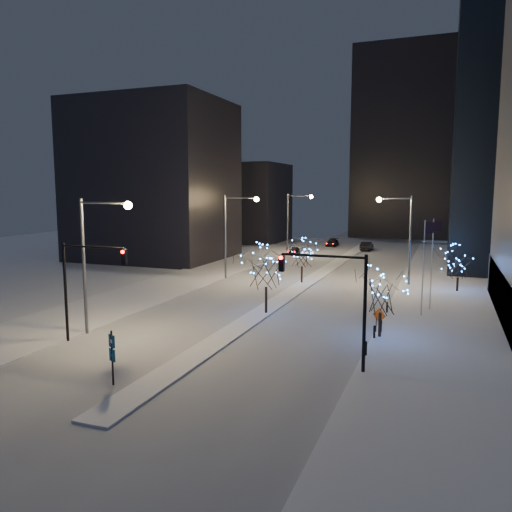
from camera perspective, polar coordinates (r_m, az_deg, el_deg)
The scene contains 25 objects.
ground at distance 32.60m, azimuth -7.12°, elevation -11.48°, with size 160.00×160.00×0.00m, color silver.
road at distance 64.72m, azimuth 7.57°, elevation -1.95°, with size 20.00×130.00×0.02m, color #B6BCC6.
median at distance 59.92m, azimuth 6.46°, elevation -2.63°, with size 2.00×80.00×0.15m, color white.
east_sidewalk at distance 48.31m, azimuth 20.94°, elevation -5.55°, with size 10.00×90.00×0.15m, color white.
west_sidewalk at distance 56.14m, azimuth -10.18°, elevation -3.39°, with size 8.00×90.00×0.15m, color white.
filler_west_near at distance 79.54m, azimuth -11.62°, elevation 8.39°, with size 22.00×18.00×24.00m, color black.
filler_west_far at distance 105.33m, azimuth -1.80°, elevation 6.11°, with size 18.00×16.00×16.00m, color black.
horizon_block at distance 119.92m, azimuth 17.09°, elevation 12.18°, with size 24.00×14.00×42.00m, color black.
street_lamp_w_near at distance 37.69m, azimuth -17.92°, elevation 0.94°, with size 4.40×0.56×10.00m.
street_lamp_w_mid at distance 59.19m, azimuth -2.60°, elevation 3.56°, with size 4.40×0.56×10.00m.
street_lamp_w_far at distance 82.68m, azimuth 4.34°, elevation 4.67°, with size 4.40×0.56×10.00m.
street_lamp_east at distance 57.48m, azimuth 16.35°, elevation 3.10°, with size 3.90×0.56×10.00m.
traffic_signal_west at distance 36.08m, azimuth -19.18°, elevation -2.19°, with size 5.26×0.43×7.00m.
traffic_signal_east at distance 29.30m, azimuth 9.35°, elevation -4.04°, with size 5.26×0.43×7.00m.
flagpoles at distance 44.80m, azimuth 19.13°, elevation -0.31°, with size 1.35×2.60×8.00m.
bollards at distance 38.72m, azimuth 13.77°, elevation -7.64°, with size 0.16×12.16×0.90m.
car_near at distance 82.75m, azimuth 4.42°, elevation 0.61°, with size 1.54×3.84×1.31m, color black.
car_mid at distance 90.48m, azimuth 12.53°, elevation 1.12°, with size 1.64×4.71×1.55m, color black.
car_far at distance 95.94m, azimuth 8.71°, elevation 1.52°, with size 1.95×4.80×1.39m, color black.
holiday_tree_median_near at distance 42.33m, azimuth 1.17°, elevation -1.28°, with size 4.72×4.72×6.01m.
holiday_tree_median_far at distance 56.73m, azimuth 5.28°, elevation 0.28°, with size 4.92×4.92×5.10m.
holiday_tree_plaza_near at distance 36.62m, azimuth 14.08°, elevation -4.03°, with size 4.45×4.45×5.05m.
holiday_tree_plaza_far at distance 55.81m, azimuth 22.14°, elevation -0.72°, with size 4.22×4.22×4.82m.
wayfinding_sign at distance 28.60m, azimuth -16.13°, elevation -10.49°, with size 0.52×0.29×3.07m.
construction_sign at distance 38.22m, azimuth 13.89°, elevation -6.84°, with size 1.03×0.47×1.82m.
Camera 1 is at (14.60, -27.16, 10.58)m, focal length 35.00 mm.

